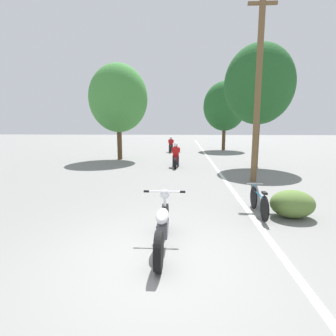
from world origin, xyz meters
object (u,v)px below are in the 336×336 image
utility_pole (258,87)px  roadside_tree_right_near (259,85)px  roadside_tree_left (118,98)px  motorcycle_foreground (163,226)px  bicycle_parked (259,202)px  motorcycle_rider_lead (176,158)px  motorcycle_rider_far (171,146)px  roadside_tree_right_far (225,106)px

utility_pole → roadside_tree_right_near: utility_pole is taller
roadside_tree_left → motorcycle_foreground: roadside_tree_left is taller
motorcycle_foreground → bicycle_parked: bearing=40.7°
utility_pole → roadside_tree_left: utility_pole is taller
motorcycle_rider_lead → motorcycle_rider_far: size_ratio=1.01×
motorcycle_foreground → motorcycle_rider_lead: 9.92m
roadside_tree_right_far → utility_pole: bearing=-93.4°
roadside_tree_right_near → bicycle_parked: 9.38m
utility_pole → roadside_tree_right_near: size_ratio=1.12×
roadside_tree_left → bicycle_parked: (6.35, -10.90, -3.73)m
roadside_tree_right_near → roadside_tree_left: roadside_tree_right_near is taller
roadside_tree_right_far → motorcycle_foreground: size_ratio=2.95×
utility_pole → roadside_tree_left: bearing=137.2°
roadside_tree_right_far → bicycle_parked: bearing=-95.5°
roadside_tree_right_near → bicycle_parked: roadside_tree_right_near is taller
motorcycle_foreground → bicycle_parked: size_ratio=1.30×
roadside_tree_left → motorcycle_rider_far: roadside_tree_left is taller
roadside_tree_right_far → motorcycle_rider_far: size_ratio=3.00×
motorcycle_rider_far → motorcycle_rider_lead: bearing=-85.3°
utility_pole → motorcycle_rider_lead: 6.00m
roadside_tree_right_far → motorcycle_rider_lead: size_ratio=2.97×
utility_pole → roadside_tree_left: (-7.28, 6.74, 0.25)m
motorcycle_rider_far → roadside_tree_right_far: bearing=25.1°
roadside_tree_right_near → roadside_tree_right_far: bearing=91.5°
roadside_tree_right_far → motorcycle_rider_far: roadside_tree_right_far is taller
roadside_tree_right_far → motorcycle_rider_lead: (-4.20, -10.42, -3.53)m
motorcycle_rider_lead → bicycle_parked: size_ratio=1.29×
roadside_tree_left → motorcycle_foreground: 14.01m
utility_pole → motorcycle_rider_lead: utility_pole is taller
motorcycle_foreground → motorcycle_rider_far: bearing=92.3°
motorcycle_foreground → motorcycle_rider_far: (-0.72, 18.05, 0.08)m
motorcycle_rider_far → utility_pole: bearing=-71.2°
bicycle_parked → motorcycle_foreground: bearing=-139.3°
roadside_tree_right_far → bicycle_parked: roadside_tree_right_far is taller
roadside_tree_right_far → motorcycle_foreground: roadside_tree_right_far is taller
utility_pole → bicycle_parked: 5.50m
utility_pole → roadside_tree_left: size_ratio=1.18×
roadside_tree_right_near → motorcycle_rider_lead: bearing=-176.3°
roadside_tree_right_far → motorcycle_rider_far: 6.43m
motorcycle_rider_lead → bicycle_parked: 8.25m
roadside_tree_right_near → roadside_tree_right_far: roadside_tree_right_near is taller
roadside_tree_right_far → roadside_tree_left: (-8.13, -7.41, 0.03)m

